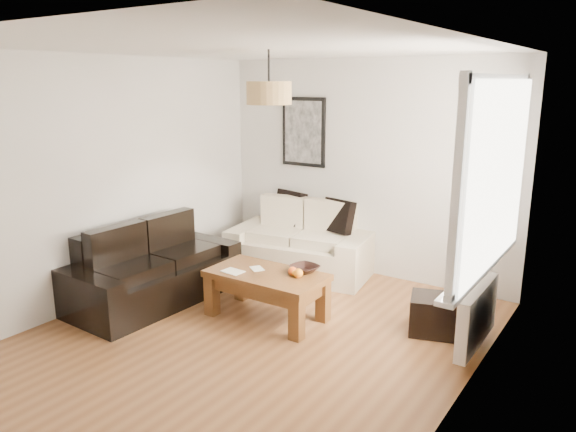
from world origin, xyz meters
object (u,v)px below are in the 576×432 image
Objects in this scene: ottoman at (444,316)px; loveseat_cream at (301,239)px; sofa_leather at (154,265)px; coffee_table at (267,295)px.

loveseat_cream is at bearing 161.42° from ottoman.
sofa_leather is at bearing -161.64° from ottoman.
sofa_leather reaches higher than coffee_table.
loveseat_cream is 2.72× the size of ottoman.
loveseat_cream is 1.42m from coffee_table.
coffee_table reaches higher than ottoman.
ottoman is at bearing 21.87° from coffee_table.
loveseat_cream is 0.92× the size of sofa_leather.
sofa_leather is 3.04m from ottoman.
coffee_table is 1.73m from ottoman.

